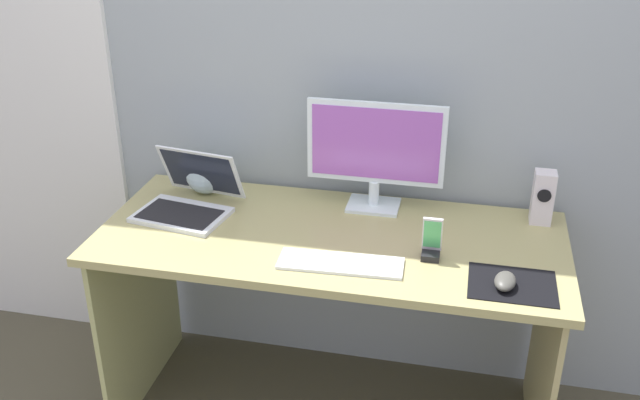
% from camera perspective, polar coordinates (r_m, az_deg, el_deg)
% --- Properties ---
extents(wall_back, '(6.00, 0.04, 2.50)m').
position_cam_1_polar(wall_back, '(2.50, 2.69, 11.33)').
color(wall_back, '#97A1A7').
rests_on(wall_back, ground_plane).
extents(door_left, '(0.82, 0.02, 2.02)m').
position_cam_1_polar(door_left, '(3.04, -22.90, 7.27)').
color(door_left, white).
rests_on(door_left, ground_plane).
extents(desk, '(1.52, 0.66, 0.76)m').
position_cam_1_polar(desk, '(2.41, 0.82, -5.95)').
color(desk, tan).
rests_on(desk, ground_plane).
extents(monitor, '(0.47, 0.14, 0.38)m').
position_cam_1_polar(monitor, '(2.43, 4.43, 3.93)').
color(monitor, white).
rests_on(monitor, desk).
extents(speaker_right, '(0.07, 0.07, 0.18)m').
position_cam_1_polar(speaker_right, '(2.48, 17.32, 0.20)').
color(speaker_right, silver).
rests_on(speaker_right, desk).
extents(laptop, '(0.34, 0.34, 0.20)m').
position_cam_1_polar(laptop, '(2.51, -10.47, -0.01)').
color(laptop, white).
rests_on(laptop, desk).
extents(fishbowl, '(0.15, 0.15, 0.15)m').
position_cam_1_polar(fishbowl, '(2.63, -9.07, 2.10)').
color(fishbowl, silver).
rests_on(fishbowl, desk).
extents(keyboard_external, '(0.38, 0.14, 0.01)m').
position_cam_1_polar(keyboard_external, '(2.17, 1.65, -5.07)').
color(keyboard_external, white).
rests_on(keyboard_external, desk).
extents(mousepad, '(0.25, 0.20, 0.00)m').
position_cam_1_polar(mousepad, '(2.14, 15.06, -6.51)').
color(mousepad, black).
rests_on(mousepad, desk).
extents(mouse, '(0.07, 0.11, 0.04)m').
position_cam_1_polar(mouse, '(2.12, 14.53, -6.28)').
color(mouse, '#504E47').
rests_on(mouse, mousepad).
extents(phone_in_dock, '(0.06, 0.06, 0.14)m').
position_cam_1_polar(phone_in_dock, '(2.21, 8.87, -3.46)').
color(phone_in_dock, black).
rests_on(phone_in_dock, desk).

